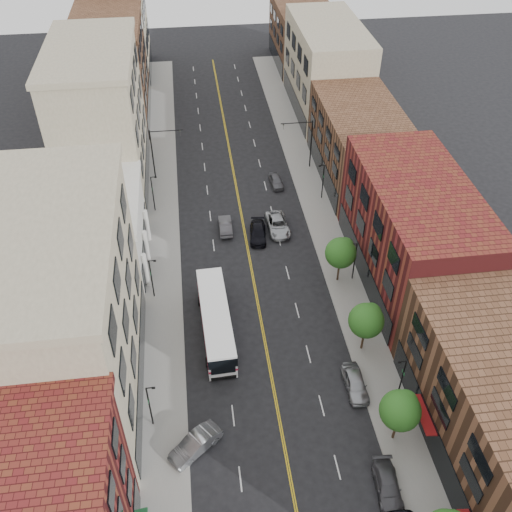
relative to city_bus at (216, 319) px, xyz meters
name	(u,v)px	position (x,y,z in m)	size (l,w,h in m)	color
ground	(294,497)	(4.71, -18.05, -1.86)	(220.00, 220.00, 0.00)	black
sidewalk_left	(163,234)	(-5.29, 16.95, -1.79)	(4.00, 110.00, 0.15)	gray
sidewalk_right	(322,221)	(14.71, 16.95, -1.79)	(4.00, 110.00, 0.15)	gray
bldg_l_tanoffice	(68,318)	(-12.29, -5.05, 7.14)	(10.00, 22.00, 18.00)	gray
bldg_l_white	(97,233)	(-12.29, 12.95, 2.14)	(10.00, 14.00, 8.00)	silver
bldg_l_far_a	(101,122)	(-12.29, 29.95, 7.14)	(10.00, 20.00, 18.00)	gray
bldg_l_far_b	(112,72)	(-12.29, 49.95, 5.64)	(10.00, 20.00, 15.00)	brown
bldg_l_far_c	(116,18)	(-12.29, 67.95, 8.14)	(10.00, 16.00, 20.00)	gray
bldg_r_mid	(413,233)	(21.71, 5.95, 4.14)	(10.00, 22.00, 12.00)	maroon
bldg_r_far_a	(360,144)	(21.71, 26.95, 3.14)	(10.00, 20.00, 10.00)	brown
bldg_r_far_b	(326,69)	(21.71, 47.95, 5.14)	(10.00, 22.00, 14.00)	gray
bldg_r_far_c	(302,35)	(21.71, 67.95, 3.64)	(10.00, 18.00, 11.00)	brown
tree_r_1	(401,409)	(14.10, -13.98, 2.27)	(3.40, 3.40, 5.59)	black
tree_r_2	(367,319)	(14.10, -3.98, 2.27)	(3.40, 3.40, 5.59)	black
tree_r_3	(341,252)	(14.10, 6.02, 2.27)	(3.40, 3.40, 5.59)	black
lamp_l_1	(150,404)	(-6.24, -10.05, 1.11)	(0.81, 0.55, 5.05)	black
lamp_l_2	(152,277)	(-6.24, 5.95, 1.11)	(0.81, 0.55, 5.05)	black
lamp_l_3	(153,192)	(-6.24, 21.95, 1.11)	(0.81, 0.55, 5.05)	black
lamp_r_1	(402,377)	(15.66, -10.05, 1.11)	(0.81, 0.55, 5.05)	black
lamp_r_2	(355,259)	(15.66, 5.95, 1.11)	(0.81, 0.55, 5.05)	black
lamp_r_3	(323,180)	(15.66, 21.95, 1.11)	(0.81, 0.55, 5.05)	black
signal_mast_left	(157,148)	(-5.56, 29.95, 2.78)	(4.49, 0.18, 7.20)	black
signal_mast_right	(306,139)	(14.97, 29.95, 2.78)	(4.49, 0.18, 7.20)	black
city_bus	(216,319)	(0.00, 0.00, 0.00)	(3.35, 12.56, 3.20)	white
car_angle_b	(196,444)	(-2.69, -12.94, -1.07)	(1.68, 4.81, 1.58)	#9EA2A6
car_parked_mid	(388,486)	(12.11, -18.47, -1.19)	(1.88, 4.62, 1.34)	#46454A
car_parked_far	(355,383)	(12.11, -8.61, -1.08)	(1.86, 4.61, 1.57)	#9EA1A6
car_lane_behind	(225,226)	(2.40, 16.71, -1.14)	(1.52, 4.37, 1.44)	#47464B
car_lane_a	(258,233)	(6.21, 14.78, -1.16)	(1.96, 4.83, 1.40)	black
car_lane_b	(278,225)	(8.84, 16.02, -1.09)	(2.55, 5.54, 1.54)	#9FA2A6
car_lane_c	(276,181)	(10.20, 25.95, -1.20)	(1.55, 3.86, 1.32)	#57575D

